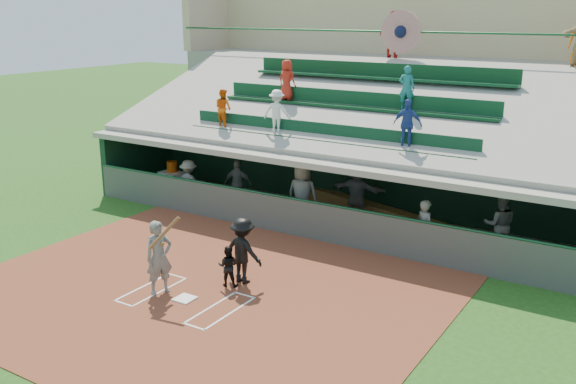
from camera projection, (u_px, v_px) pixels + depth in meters
The scene contains 20 objects.
ground at pixel (185, 300), 14.57m from camera, with size 100.00×100.00×0.00m, color #1E4914.
dirt_slab at pixel (199, 292), 14.98m from camera, with size 11.00×9.00×0.02m, color brown.
home_plate at pixel (185, 299), 14.57m from camera, with size 0.43×0.43×0.03m, color white.
batters_box_chalk at pixel (185, 299), 14.57m from camera, with size 2.65×1.85×0.01m.
dugout_floor at pixel (328, 220), 20.07m from camera, with size 16.00×3.50×0.04m, color gray.
concourse_slab at pixel (412, 118), 24.94m from camera, with size 20.00×3.00×4.60m, color gray.
grandstand at pixel (380, 131), 22.52m from camera, with size 20.40×10.40×7.80m.
batter_at_plate at pixel (159, 257), 14.68m from camera, with size 0.95×0.80×1.95m.
catcher at pixel (228, 266), 15.16m from camera, with size 0.48×0.38×1.00m, color black.
home_umpire at pixel (243, 251), 15.29m from camera, with size 1.04×0.60×1.61m, color black.
dugout_bench at pixel (346, 203), 21.04m from camera, with size 14.73×0.44×0.44m, color olive.
white_table at pixel (172, 182), 22.97m from camera, with size 0.84×0.63×0.74m, color white.
water_cooler at pixel (172, 167), 22.88m from camera, with size 0.37×0.37×0.37m, color #E4570D.
dugout_player_a at pixel (189, 184), 21.11m from camera, with size 1.03×0.59×1.59m, color #61635E.
dugout_player_b at pixel (238, 184), 21.13m from camera, with size 0.93×0.39×1.58m, color #61645F.
dugout_player_c at pixel (302, 195), 19.12m from camera, with size 0.98×0.64×2.00m, color #555752.
dugout_player_d at pixel (357, 192), 19.65m from camera, with size 1.74×0.56×1.88m, color #555853.
dugout_player_e at pixel (425, 229), 16.75m from camera, with size 0.58×0.38×1.59m, color #51534E.
dugout_player_f at pixel (500, 225), 16.91m from camera, with size 0.83×0.65×1.72m, color #5B5D58.
concourse_staff_a at pixel (393, 34), 24.07m from camera, with size 1.01×0.42×1.73m, color #AD1613.
Camera 1 is at (9.08, -10.05, 6.36)m, focal length 40.00 mm.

